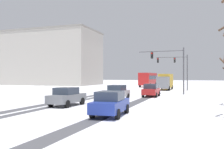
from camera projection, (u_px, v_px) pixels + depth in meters
wheel_track_left_lane at (57, 102)px, 24.46m from camera, size 1.09×34.15×0.01m
wheel_track_right_lane at (70, 103)px, 24.00m from camera, size 0.86×34.15×0.01m
wheel_track_center at (129, 105)px, 22.04m from camera, size 1.12×34.15×0.01m
sidewalk_kerb_right at (192, 110)px, 18.79m from camera, size 4.00×34.15×0.12m
traffic_signal_near_right at (171, 63)px, 34.13m from camera, size 6.30×0.39×6.50m
traffic_signal_far_right at (176, 65)px, 45.33m from camera, size 5.63×0.72×6.50m
car_red_lead at (151, 90)px, 31.33m from camera, size 1.86×4.11×1.62m
car_silver_second at (117, 92)px, 27.36m from camera, size 1.96×4.16×1.62m
car_grey_third at (67, 97)px, 21.66m from camera, size 1.96×4.16×1.62m
car_blue_fourth at (110, 103)px, 16.25m from camera, size 2.02×4.19×1.62m
bus_oncoming at (148, 79)px, 61.00m from camera, size 2.78×11.03×3.38m
box_truck_delivery at (165, 81)px, 46.83m from camera, size 2.39×7.43×3.02m
office_building_far_left_block at (51, 58)px, 74.98m from camera, size 28.36×15.83×16.00m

